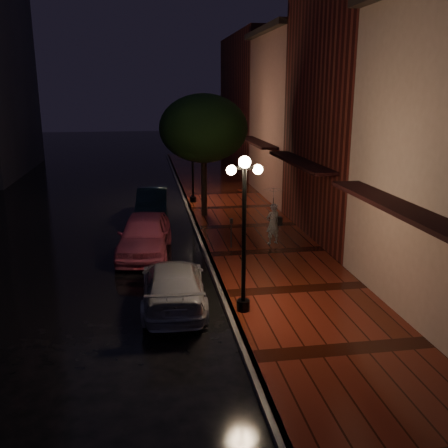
{
  "coord_description": "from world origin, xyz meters",
  "views": [
    {
      "loc": [
        -2.21,
        -17.56,
        6.11
      ],
      "look_at": [
        0.55,
        -0.37,
        1.4
      ],
      "focal_mm": 40.0,
      "sensor_mm": 36.0,
      "label": 1
    }
  ],
  "objects_px": {
    "parking_meter": "(231,230)",
    "navy_car": "(152,203)",
    "streetlamp_near": "(244,226)",
    "silver_car": "(173,285)",
    "woman_with_umbrella": "(273,207)",
    "street_tree": "(204,131)",
    "streetlamp_far": "(193,157)",
    "pink_car": "(145,235)"
  },
  "relations": [
    {
      "from": "parking_meter",
      "to": "navy_car",
      "type": "bearing_deg",
      "value": 109.26
    },
    {
      "from": "streetlamp_near",
      "to": "silver_car",
      "type": "xyz_separation_m",
      "value": [
        -1.87,
        0.97,
        -1.95
      ]
    },
    {
      "from": "streetlamp_near",
      "to": "woman_with_umbrella",
      "type": "bearing_deg",
      "value": 68.21
    },
    {
      "from": "streetlamp_near",
      "to": "navy_car",
      "type": "distance_m",
      "value": 12.13
    },
    {
      "from": "navy_car",
      "to": "silver_car",
      "type": "height_order",
      "value": "navy_car"
    },
    {
      "from": "silver_car",
      "to": "street_tree",
      "type": "bearing_deg",
      "value": -99.85
    },
    {
      "from": "streetlamp_near",
      "to": "silver_car",
      "type": "distance_m",
      "value": 2.87
    },
    {
      "from": "streetlamp_far",
      "to": "navy_car",
      "type": "xyz_separation_m",
      "value": [
        -2.25,
        -2.23,
        -1.91
      ]
    },
    {
      "from": "streetlamp_far",
      "to": "pink_car",
      "type": "relative_size",
      "value": 0.93
    },
    {
      "from": "navy_car",
      "to": "parking_meter",
      "type": "height_order",
      "value": "navy_car"
    },
    {
      "from": "pink_car",
      "to": "silver_car",
      "type": "relative_size",
      "value": 1.04
    },
    {
      "from": "streetlamp_far",
      "to": "parking_meter",
      "type": "height_order",
      "value": "streetlamp_far"
    },
    {
      "from": "pink_car",
      "to": "woman_with_umbrella",
      "type": "xyz_separation_m",
      "value": [
        5.04,
        0.13,
        0.88
      ]
    },
    {
      "from": "streetlamp_far",
      "to": "woman_with_umbrella",
      "type": "distance_m",
      "value": 8.45
    },
    {
      "from": "pink_car",
      "to": "navy_car",
      "type": "bearing_deg",
      "value": 92.21
    },
    {
      "from": "parking_meter",
      "to": "woman_with_umbrella",
      "type": "bearing_deg",
      "value": 2.92
    },
    {
      "from": "street_tree",
      "to": "woman_with_umbrella",
      "type": "distance_m",
      "value": 6.05
    },
    {
      "from": "pink_car",
      "to": "parking_meter",
      "type": "distance_m",
      "value": 3.31
    },
    {
      "from": "streetlamp_near",
      "to": "parking_meter",
      "type": "distance_m",
      "value": 5.96
    },
    {
      "from": "streetlamp_near",
      "to": "parking_meter",
      "type": "bearing_deg",
      "value": 83.46
    },
    {
      "from": "woman_with_umbrella",
      "to": "street_tree",
      "type": "bearing_deg",
      "value": -85.33
    },
    {
      "from": "streetlamp_near",
      "to": "woman_with_umbrella",
      "type": "height_order",
      "value": "streetlamp_near"
    },
    {
      "from": "woman_with_umbrella",
      "to": "parking_meter",
      "type": "relative_size",
      "value": 1.94
    },
    {
      "from": "street_tree",
      "to": "navy_car",
      "type": "xyz_separation_m",
      "value": [
        -2.5,
        0.78,
        -3.55
      ]
    },
    {
      "from": "pink_car",
      "to": "street_tree",
      "type": "bearing_deg",
      "value": 66.78
    },
    {
      "from": "streetlamp_far",
      "to": "pink_car",
      "type": "distance_m",
      "value": 8.8
    },
    {
      "from": "streetlamp_far",
      "to": "silver_car",
      "type": "height_order",
      "value": "streetlamp_far"
    },
    {
      "from": "street_tree",
      "to": "streetlamp_far",
      "type": "bearing_deg",
      "value": 94.91
    },
    {
      "from": "streetlamp_far",
      "to": "street_tree",
      "type": "bearing_deg",
      "value": -85.09
    },
    {
      "from": "silver_car",
      "to": "pink_car",
      "type": "bearing_deg",
      "value": -78.6
    },
    {
      "from": "street_tree",
      "to": "pink_car",
      "type": "bearing_deg",
      "value": -119.4
    },
    {
      "from": "streetlamp_far",
      "to": "parking_meter",
      "type": "bearing_deg",
      "value": -85.54
    },
    {
      "from": "streetlamp_near",
      "to": "pink_car",
      "type": "distance_m",
      "value": 6.64
    },
    {
      "from": "pink_car",
      "to": "woman_with_umbrella",
      "type": "relative_size",
      "value": 2.02
    },
    {
      "from": "street_tree",
      "to": "silver_car",
      "type": "bearing_deg",
      "value": -102.0
    },
    {
      "from": "street_tree",
      "to": "woman_with_umbrella",
      "type": "bearing_deg",
      "value": -67.23
    },
    {
      "from": "street_tree",
      "to": "silver_car",
      "type": "xyz_separation_m",
      "value": [
        -2.13,
        -10.02,
        -3.6
      ]
    },
    {
      "from": "streetlamp_near",
      "to": "woman_with_umbrella",
      "type": "distance_m",
      "value": 6.47
    },
    {
      "from": "silver_car",
      "to": "parking_meter",
      "type": "relative_size",
      "value": 3.77
    },
    {
      "from": "street_tree",
      "to": "parking_meter",
      "type": "bearing_deg",
      "value": -85.79
    },
    {
      "from": "navy_car",
      "to": "street_tree",
      "type": "bearing_deg",
      "value": -14.0
    },
    {
      "from": "woman_with_umbrella",
      "to": "streetlamp_near",
      "type": "bearing_deg",
      "value": 50.11
    }
  ]
}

